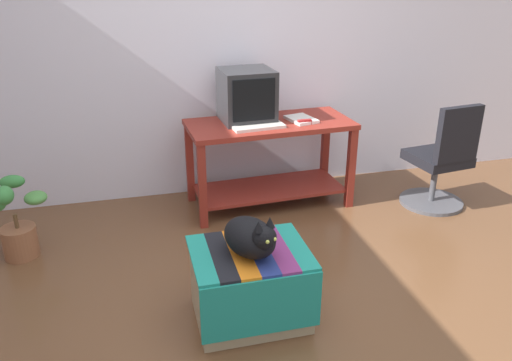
{
  "coord_description": "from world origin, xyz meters",
  "views": [
    {
      "loc": [
        -0.76,
        -2.21,
        1.9
      ],
      "look_at": [
        0.03,
        0.85,
        0.55
      ],
      "focal_mm": 36.19,
      "sensor_mm": 36.0,
      "label": 1
    }
  ],
  "objects_px": {
    "desk": "(270,149)",
    "office_chair": "(442,163)",
    "keyboard": "(259,127)",
    "stapler": "(304,122)",
    "tv_monitor": "(247,96)",
    "ottoman_with_blanket": "(250,285)",
    "potted_plant": "(18,225)",
    "cat": "(252,237)",
    "book": "(301,119)"
  },
  "relations": [
    {
      "from": "tv_monitor",
      "to": "office_chair",
      "type": "xyz_separation_m",
      "value": [
        1.5,
        -0.49,
        -0.53
      ]
    },
    {
      "from": "book",
      "to": "potted_plant",
      "type": "xyz_separation_m",
      "value": [
        -2.14,
        -0.37,
        -0.48
      ]
    },
    {
      "from": "keyboard",
      "to": "potted_plant",
      "type": "xyz_separation_m",
      "value": [
        -1.76,
        -0.26,
        -0.48
      ]
    },
    {
      "from": "stapler",
      "to": "tv_monitor",
      "type": "bearing_deg",
      "value": 59.8
    },
    {
      "from": "stapler",
      "to": "desk",
      "type": "bearing_deg",
      "value": 58.88
    },
    {
      "from": "desk",
      "to": "book",
      "type": "bearing_deg",
      "value": -9.98
    },
    {
      "from": "cat",
      "to": "potted_plant",
      "type": "bearing_deg",
      "value": 119.9
    },
    {
      "from": "keyboard",
      "to": "office_chair",
      "type": "xyz_separation_m",
      "value": [
        1.47,
        -0.27,
        -0.34
      ]
    },
    {
      "from": "desk",
      "to": "book",
      "type": "height_order",
      "value": "book"
    },
    {
      "from": "keyboard",
      "to": "stapler",
      "type": "distance_m",
      "value": 0.37
    },
    {
      "from": "desk",
      "to": "office_chair",
      "type": "xyz_separation_m",
      "value": [
        1.34,
        -0.41,
        -0.1
      ]
    },
    {
      "from": "tv_monitor",
      "to": "book",
      "type": "relative_size",
      "value": 1.66
    },
    {
      "from": "book",
      "to": "stapler",
      "type": "xyz_separation_m",
      "value": [
        -0.01,
        -0.11,
        0.01
      ]
    },
    {
      "from": "cat",
      "to": "potted_plant",
      "type": "distance_m",
      "value": 1.77
    },
    {
      "from": "cat",
      "to": "potted_plant",
      "type": "xyz_separation_m",
      "value": [
        -1.38,
        1.08,
        -0.3
      ]
    },
    {
      "from": "stapler",
      "to": "ottoman_with_blanket",
      "type": "bearing_deg",
      "value": 147.91
    },
    {
      "from": "desk",
      "to": "potted_plant",
      "type": "bearing_deg",
      "value": -171.11
    },
    {
      "from": "desk",
      "to": "ottoman_with_blanket",
      "type": "distance_m",
      "value": 1.55
    },
    {
      "from": "ottoman_with_blanket",
      "to": "potted_plant",
      "type": "bearing_deg",
      "value": 142.85
    },
    {
      "from": "desk",
      "to": "cat",
      "type": "distance_m",
      "value": 1.56
    },
    {
      "from": "tv_monitor",
      "to": "cat",
      "type": "relative_size",
      "value": 0.96
    },
    {
      "from": "tv_monitor",
      "to": "keyboard",
      "type": "height_order",
      "value": "tv_monitor"
    },
    {
      "from": "tv_monitor",
      "to": "book",
      "type": "height_order",
      "value": "tv_monitor"
    },
    {
      "from": "tv_monitor",
      "to": "cat",
      "type": "distance_m",
      "value": 1.64
    },
    {
      "from": "cat",
      "to": "office_chair",
      "type": "bearing_deg",
      "value": 7.93
    },
    {
      "from": "potted_plant",
      "to": "stapler",
      "type": "height_order",
      "value": "stapler"
    },
    {
      "from": "desk",
      "to": "potted_plant",
      "type": "height_order",
      "value": "desk"
    },
    {
      "from": "keyboard",
      "to": "office_chair",
      "type": "height_order",
      "value": "office_chair"
    },
    {
      "from": "desk",
      "to": "ottoman_with_blanket",
      "type": "bearing_deg",
      "value": -112.7
    },
    {
      "from": "cat",
      "to": "book",
      "type": "bearing_deg",
      "value": 39.94
    },
    {
      "from": "tv_monitor",
      "to": "potted_plant",
      "type": "bearing_deg",
      "value": -167.31
    },
    {
      "from": "potted_plant",
      "to": "office_chair",
      "type": "bearing_deg",
      "value": -0.15
    },
    {
      "from": "book",
      "to": "keyboard",
      "type": "bearing_deg",
      "value": -177.44
    },
    {
      "from": "book",
      "to": "cat",
      "type": "height_order",
      "value": "book"
    },
    {
      "from": "keyboard",
      "to": "stapler",
      "type": "relative_size",
      "value": 3.64
    },
    {
      "from": "ottoman_with_blanket",
      "to": "keyboard",
      "type": "bearing_deg",
      "value": 73.44
    },
    {
      "from": "desk",
      "to": "ottoman_with_blanket",
      "type": "relative_size",
      "value": 2.08
    },
    {
      "from": "cat",
      "to": "stapler",
      "type": "relative_size",
      "value": 4.01
    },
    {
      "from": "desk",
      "to": "potted_plant",
      "type": "xyz_separation_m",
      "value": [
        -1.89,
        -0.4,
        -0.24
      ]
    },
    {
      "from": "office_chair",
      "to": "stapler",
      "type": "bearing_deg",
      "value": -21.31
    },
    {
      "from": "tv_monitor",
      "to": "ottoman_with_blanket",
      "type": "bearing_deg",
      "value": -105.82
    },
    {
      "from": "ottoman_with_blanket",
      "to": "stapler",
      "type": "height_order",
      "value": "stapler"
    },
    {
      "from": "tv_monitor",
      "to": "book",
      "type": "bearing_deg",
      "value": -18.47
    },
    {
      "from": "desk",
      "to": "office_chair",
      "type": "height_order",
      "value": "office_chair"
    },
    {
      "from": "office_chair",
      "to": "desk",
      "type": "bearing_deg",
      "value": -24.34
    },
    {
      "from": "book",
      "to": "ottoman_with_blanket",
      "type": "xyz_separation_m",
      "value": [
        -0.77,
        -1.41,
        -0.51
      ]
    },
    {
      "from": "book",
      "to": "desk",
      "type": "bearing_deg",
      "value": 159.74
    },
    {
      "from": "book",
      "to": "stapler",
      "type": "relative_size",
      "value": 2.33
    },
    {
      "from": "potted_plant",
      "to": "office_chair",
      "type": "xyz_separation_m",
      "value": [
        3.23,
        -0.01,
        0.14
      ]
    },
    {
      "from": "keyboard",
      "to": "potted_plant",
      "type": "bearing_deg",
      "value": -177.7
    }
  ]
}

